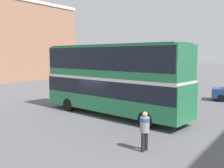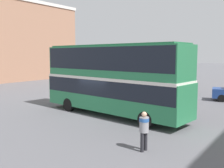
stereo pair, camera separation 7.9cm
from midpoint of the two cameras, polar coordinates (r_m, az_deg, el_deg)
The scene contains 4 objects.
ground_plane at distance 18.46m, azimuth -2.84°, elevation -6.74°, with size 240.00×240.00×0.00m, color #5B5B60.
double_decker_bus at distance 17.91m, azimuth 0.13°, elevation 1.84°, with size 11.37×3.68×4.87m.
pedestrian_foreground at distance 11.57m, azimuth 7.19°, elevation -9.29°, with size 0.47×0.47×1.75m.
parked_car_side_street at distance 29.48m, azimuth 11.97°, elevation -0.31°, with size 4.17×1.89×1.65m.
Camera 2 is at (11.23, -14.04, 4.19)m, focal length 42.00 mm.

